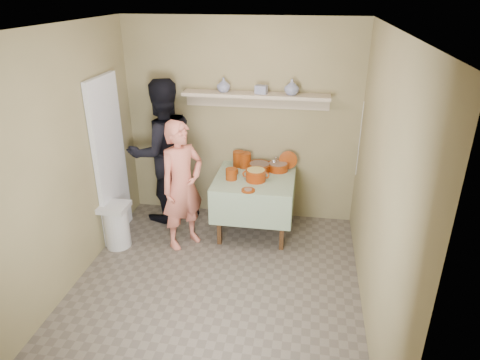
% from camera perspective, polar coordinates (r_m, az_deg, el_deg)
% --- Properties ---
extents(ground, '(3.50, 3.50, 0.00)m').
position_cam_1_polar(ground, '(4.62, -3.44, -14.55)').
color(ground, '#64594E').
rests_on(ground, ground).
extents(tile_panel, '(0.06, 0.70, 2.00)m').
position_cam_1_polar(tile_panel, '(5.35, -16.92, 2.51)').
color(tile_panel, silver).
rests_on(tile_panel, ground).
extents(plate_stack_a, '(0.15, 0.15, 0.20)m').
position_cam_1_polar(plate_stack_a, '(5.55, -0.19, 2.84)').
color(plate_stack_a, maroon).
rests_on(plate_stack_a, serving_table).
extents(plate_stack_b, '(0.16, 0.16, 0.19)m').
position_cam_1_polar(plate_stack_b, '(5.52, 0.64, 2.68)').
color(plate_stack_b, maroon).
rests_on(plate_stack_b, serving_table).
extents(bowl_stack, '(0.14, 0.14, 0.14)m').
position_cam_1_polar(bowl_stack, '(5.17, -1.17, 0.79)').
color(bowl_stack, maroon).
rests_on(bowl_stack, serving_table).
extents(empty_bowl, '(0.15, 0.15, 0.04)m').
position_cam_1_polar(empty_bowl, '(5.35, -1.03, 1.10)').
color(empty_bowl, maroon).
rests_on(empty_bowl, serving_table).
extents(propped_lid, '(0.23, 0.06, 0.23)m').
position_cam_1_polar(propped_lid, '(5.49, 6.42, 2.66)').
color(propped_lid, maroon).
rests_on(propped_lid, serving_table).
extents(vase_right, '(0.18, 0.18, 0.18)m').
position_cam_1_polar(vase_right, '(5.22, 6.92, 12.20)').
color(vase_right, navy).
rests_on(vase_right, wall_shelf).
extents(vase_left, '(0.22, 0.22, 0.17)m').
position_cam_1_polar(vase_left, '(5.34, -2.21, 12.56)').
color(vase_left, navy).
rests_on(vase_left, wall_shelf).
extents(ceramic_box, '(0.16, 0.13, 0.10)m').
position_cam_1_polar(ceramic_box, '(5.26, 2.86, 11.95)').
color(ceramic_box, navy).
rests_on(ceramic_box, wall_shelf).
extents(person_cook, '(0.65, 0.68, 1.56)m').
position_cam_1_polar(person_cook, '(5.03, -7.70, -0.74)').
color(person_cook, '#D7705C').
rests_on(person_cook, ground).
extents(person_helper, '(1.17, 1.13, 1.89)m').
position_cam_1_polar(person_helper, '(5.64, -10.21, 3.72)').
color(person_helper, black).
rests_on(person_helper, ground).
extents(room_shell, '(3.04, 3.54, 2.62)m').
position_cam_1_polar(room_shell, '(3.82, -4.05, 4.58)').
color(room_shell, '#908458').
rests_on(room_shell, ground).
extents(serving_table, '(0.97, 0.97, 0.76)m').
position_cam_1_polar(serving_table, '(5.32, 1.98, -0.76)').
color(serving_table, '#4C2D16').
rests_on(serving_table, ground).
extents(cazuela_meat_a, '(0.30, 0.30, 0.10)m').
position_cam_1_polar(cazuela_meat_a, '(5.43, 2.60, 1.84)').
color(cazuela_meat_a, '#741D02').
rests_on(cazuela_meat_a, serving_table).
extents(cazuela_meat_b, '(0.28, 0.28, 0.10)m').
position_cam_1_polar(cazuela_meat_b, '(5.45, 5.09, 1.86)').
color(cazuela_meat_b, '#741D02').
rests_on(cazuela_meat_b, serving_table).
extents(ladle, '(0.08, 0.26, 0.19)m').
position_cam_1_polar(ladle, '(5.45, 4.58, 2.46)').
color(ladle, silver).
rests_on(ladle, cazuela_meat_b).
extents(cazuela_rice, '(0.33, 0.25, 0.14)m').
position_cam_1_polar(cazuela_rice, '(5.13, 2.12, 0.78)').
color(cazuela_rice, '#741D02').
rests_on(cazuela_rice, serving_table).
extents(front_plate, '(0.16, 0.16, 0.03)m').
position_cam_1_polar(front_plate, '(4.90, 1.09, -1.36)').
color(front_plate, maroon).
rests_on(front_plate, serving_table).
extents(wall_shelf, '(1.80, 0.25, 0.21)m').
position_cam_1_polar(wall_shelf, '(5.33, 2.13, 11.07)').
color(wall_shelf, tan).
rests_on(wall_shelf, room_shell).
extents(trash_bin, '(0.32, 0.32, 0.56)m').
position_cam_1_polar(trash_bin, '(5.37, -16.14, -5.81)').
color(trash_bin, silver).
rests_on(trash_bin, ground).
extents(electrical_cord, '(0.01, 0.05, 0.90)m').
position_cam_1_polar(electrical_cord, '(5.28, 15.67, 5.25)').
color(electrical_cord, silver).
rests_on(electrical_cord, wall_shelf).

